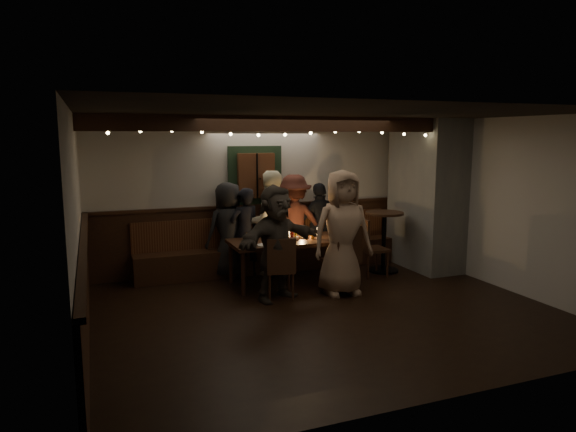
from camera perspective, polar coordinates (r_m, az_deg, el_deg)
name	(u,v)px	position (r m, az deg, el deg)	size (l,w,h in m)	color
room	(348,213)	(8.45, 6.67, 0.36)	(6.02, 5.01, 2.62)	black
dining_table	(293,243)	(8.10, 0.51, -3.03)	(1.98, 0.85, 0.86)	black
chair_near_left	(280,265)	(7.29, -0.86, -5.48)	(0.48, 0.48, 0.91)	black
chair_near_right	(345,255)	(7.69, 6.35, -4.34)	(0.53, 0.53, 1.01)	black
chair_end	(368,244)	(8.59, 8.88, -3.08)	(0.46, 0.46, 0.98)	black
high_top	(384,234)	(8.97, 10.61, -1.96)	(0.65, 0.65, 1.03)	black
person_a	(228,230)	(8.53, -6.64, -1.51)	(0.77, 0.50, 1.58)	black
person_b	(245,233)	(8.48, -4.81, -1.86)	(0.54, 0.36, 1.49)	black
person_c	(270,223)	(8.61, -2.03, -0.76)	(0.85, 0.66, 1.75)	#EAE5C8
person_d	(294,223)	(8.87, 0.66, -0.75)	(1.08, 0.62, 1.67)	#411D16
person_e	(320,226)	(9.03, 3.58, -1.08)	(0.89, 0.37, 1.51)	black
person_f	(276,243)	(7.27, -1.33, -2.96)	(1.53, 0.49, 1.65)	#3A322B
person_g	(342,233)	(7.53, 6.04, -1.86)	(0.90, 0.59, 1.84)	#A38065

